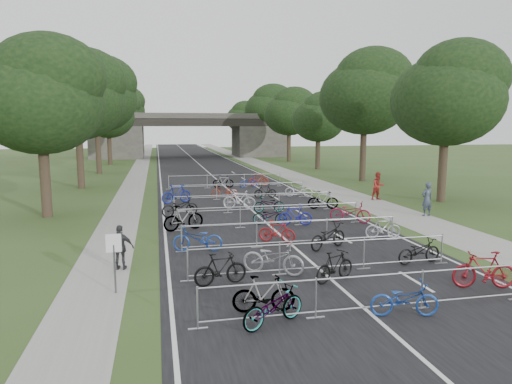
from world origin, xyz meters
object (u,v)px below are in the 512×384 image
overpass_bridge (190,135)px  bike_2 (404,299)px  bike_0 (273,306)px  pedestrian_b (378,186)px  bike_1 (264,294)px  pedestrian_a (427,199)px  park_sign (114,252)px  pedestrian_c (121,248)px

overpass_bridge → bike_2: size_ratio=17.17×
bike_0 → pedestrian_b: bearing=-59.8°
bike_1 → pedestrian_a: (11.97, 11.10, 0.44)m
park_sign → bike_2: park_sign is taller
bike_1 → pedestrian_b: bearing=-29.2°
bike_1 → pedestrian_b: size_ratio=0.91×
bike_0 → park_sign: bearing=26.1°
bike_1 → bike_2: bike_1 is taller
bike_0 → bike_1: size_ratio=1.12×
overpass_bridge → pedestrian_c: size_ratio=19.62×
pedestrian_a → pedestrian_c: size_ratio=1.20×
overpass_bridge → park_sign: size_ratio=16.99×
bike_0 → pedestrian_b: 21.34m
overpass_bridge → bike_2: overpass_bridge is taller
pedestrian_c → overpass_bridge: bearing=-84.4°
overpass_bridge → pedestrian_a: 54.10m
bike_0 → pedestrian_c: 6.87m
pedestrian_b → overpass_bridge: bearing=94.9°
overpass_bridge → bike_1: size_ratio=18.16×
bike_0 → bike_1: bearing=-22.9°
overpass_bridge → pedestrian_a: bearing=-80.2°
overpass_bridge → bike_2: 65.46m
bike_1 → bike_2: (3.56, -1.04, -0.04)m
bike_2 → pedestrian_b: size_ratio=0.96×
bike_0 → pedestrian_c: (-4.07, 5.53, 0.29)m
park_sign → overpass_bridge: bearing=83.7°
bike_2 → pedestrian_a: (8.41, 12.13, 0.48)m
bike_0 → bike_2: (3.52, -0.20, -0.03)m
bike_2 → pedestrian_a: size_ratio=0.95×
bike_2 → pedestrian_b: 19.78m
pedestrian_a → pedestrian_b: pedestrian_a is taller
bike_1 → pedestrian_c: (-4.03, 4.69, 0.28)m
pedestrian_b → pedestrian_c: 20.10m
park_sign → pedestrian_b: 21.60m
bike_2 → pedestrian_c: pedestrian_c is taller
overpass_bridge → pedestrian_c: (-6.80, -59.65, -2.74)m
bike_1 → pedestrian_c: bearing=46.8°
park_sign → bike_1: 4.72m
park_sign → pedestrian_a: pedestrian_a is taller
bike_0 → bike_1: (-0.04, 0.84, 0.01)m
bike_0 → pedestrian_a: (11.93, 11.93, 0.45)m
park_sign → pedestrian_b: pedestrian_b is taller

